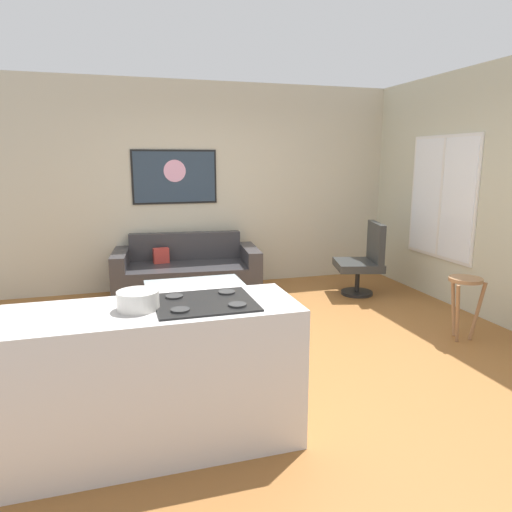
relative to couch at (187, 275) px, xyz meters
name	(u,v)px	position (x,y,z in m)	size (l,w,h in m)	color
ground	(266,348)	(0.48, -1.93, -0.30)	(6.40, 6.40, 0.04)	#975F2E
back_wall	(213,186)	(0.48, 0.50, 1.12)	(6.40, 0.05, 2.80)	beige
right_wall	(480,193)	(3.10, -1.63, 1.12)	(0.05, 6.40, 2.80)	beige
couch	(187,275)	(0.00, 0.00, 0.00)	(1.93, 1.06, 0.79)	#323133
coffee_table	(195,287)	(-0.07, -1.11, 0.14)	(1.04, 0.61, 0.45)	silver
armchair	(364,260)	(2.26, -0.61, 0.19)	(0.71, 0.72, 0.96)	black
bar_stool	(464,292)	(2.40, -2.32, 0.21)	(0.37, 0.36, 0.64)	#9C6E48
kitchen_counter	(156,378)	(-0.66, -3.23, 0.17)	(1.76, 0.65, 0.93)	silver
mixing_bowl	(138,301)	(-0.74, -3.24, 0.68)	(0.25, 0.25, 0.11)	silver
wall_painting	(175,177)	(-0.06, 0.46, 1.26)	(1.14, 0.03, 0.72)	black
window	(442,198)	(3.06, -1.03, 1.02)	(0.03, 1.23, 1.53)	silver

